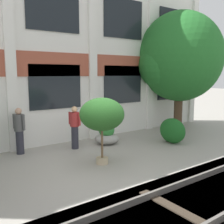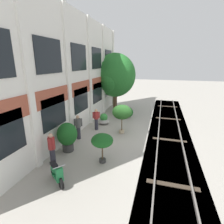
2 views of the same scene
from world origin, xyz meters
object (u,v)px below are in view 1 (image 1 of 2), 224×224
at_px(resident_watching_tracks, 19,130).
at_px(topiary_hedge, 172,131).
at_px(potted_plant_low_pan, 102,115).
at_px(potted_plant_wide_bowl, 107,135).
at_px(resident_near_plants, 75,126).
at_px(broadleaf_tree, 180,59).

height_order(resident_watching_tracks, topiary_hedge, resident_watching_tracks).
xyz_separation_m(potted_plant_low_pan, topiary_hedge, (3.61, 0.37, -1.02)).
xyz_separation_m(potted_plant_wide_bowl, potted_plant_low_pan, (-1.43, -1.82, 1.17)).
height_order(potted_plant_wide_bowl, resident_near_plants, resident_near_plants).
distance_m(potted_plant_low_pan, resident_watching_tracks, 3.11).
bearing_deg(resident_near_plants, potted_plant_low_pan, 62.63).
bearing_deg(potted_plant_wide_bowl, potted_plant_low_pan, -128.12).
xyz_separation_m(potted_plant_wide_bowl, resident_near_plants, (-1.33, 0.13, 0.49)).
bearing_deg(resident_watching_tracks, resident_near_plants, 136.85).
xyz_separation_m(potted_plant_low_pan, resident_watching_tracks, (-1.75, 2.48, -0.66)).
height_order(broadleaf_tree, resident_watching_tracks, broadleaf_tree).
bearing_deg(resident_watching_tracks, potted_plant_low_pan, 98.10).
height_order(potted_plant_wide_bowl, potted_plant_low_pan, potted_plant_low_pan).
xyz_separation_m(resident_watching_tracks, resident_near_plants, (1.84, -0.53, -0.02)).
height_order(resident_watching_tracks, resident_near_plants, resident_watching_tracks).
xyz_separation_m(broadleaf_tree, topiary_hedge, (-2.40, -1.75, -2.95)).
relative_size(resident_watching_tracks, topiary_hedge, 1.39).
bearing_deg(resident_watching_tracks, potted_plant_wide_bowl, 141.15).
height_order(potted_plant_low_pan, topiary_hedge, potted_plant_low_pan).
relative_size(broadleaf_tree, resident_near_plants, 3.64).
height_order(potted_plant_low_pan, resident_watching_tracks, potted_plant_low_pan).
xyz_separation_m(broadleaf_tree, potted_plant_wide_bowl, (-4.59, -0.31, -3.10)).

